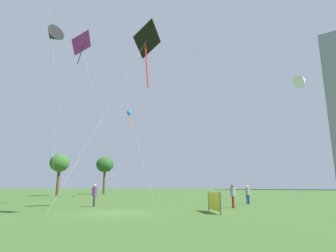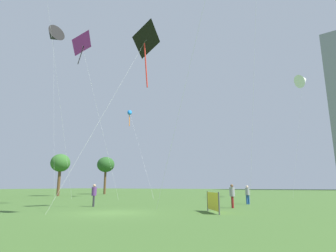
# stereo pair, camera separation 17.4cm
# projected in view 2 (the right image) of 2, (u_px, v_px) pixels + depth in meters

# --- Properties ---
(ground) EXTENTS (280.00, 280.00, 0.00)m
(ground) POSITION_uv_depth(u_px,v_px,m) (113.00, 213.00, 16.50)
(ground) COLOR #3D6028
(person_standing_0) EXTENTS (0.38, 0.38, 1.70)m
(person_standing_0) POSITION_uv_depth(u_px,v_px,m) (232.00, 194.00, 20.36)
(person_standing_0) COLOR maroon
(person_standing_0) RESTS_ON ground
(person_standing_1) EXTENTS (0.36, 0.36, 1.62)m
(person_standing_1) POSITION_uv_depth(u_px,v_px,m) (247.00, 193.00, 24.57)
(person_standing_1) COLOR #1E478C
(person_standing_1) RESTS_ON ground
(person_standing_3) EXTENTS (0.38, 0.38, 1.71)m
(person_standing_3) POSITION_uv_depth(u_px,v_px,m) (94.00, 194.00, 21.74)
(person_standing_3) COLOR #2D2D33
(person_standing_3) RESTS_ON ground
(kite_flying_2) EXTENTS (4.34, 6.64, 13.49)m
(kite_flying_2) POSITION_uv_depth(u_px,v_px,m) (146.00, 42.00, 21.49)
(kite_flying_2) COLOR silver
(kite_flying_2) RESTS_ON ground
(kite_flying_4) EXTENTS (6.78, 4.08, 21.05)m
(kite_flying_4) POSITION_uv_depth(u_px,v_px,m) (82.00, 44.00, 36.95)
(kite_flying_4) COLOR silver
(kite_flying_4) RESTS_ON ground
(kite_flying_5) EXTENTS (5.16, 3.12, 26.06)m
(kite_flying_5) POSITION_uv_depth(u_px,v_px,m) (54.00, 36.00, 43.24)
(kite_flying_5) COLOR silver
(kite_flying_5) RESTS_ON ground
(kite_flying_6) EXTENTS (4.25, 2.88, 18.11)m
(kite_flying_6) POSITION_uv_depth(u_px,v_px,m) (303.00, 80.00, 41.00)
(kite_flying_6) COLOR silver
(kite_flying_6) RESTS_ON ground
(kite_flying_8) EXTENTS (8.85, 6.83, 13.40)m
(kite_flying_8) POSITION_uv_depth(u_px,v_px,m) (130.00, 113.00, 42.56)
(kite_flying_8) COLOR silver
(kite_flying_8) RESTS_ON ground
(park_tree_0) EXTENTS (3.12, 3.12, 6.78)m
(park_tree_0) POSITION_uv_depth(u_px,v_px,m) (60.00, 163.00, 45.61)
(park_tree_0) COLOR brown
(park_tree_0) RESTS_ON ground
(park_tree_1) EXTENTS (3.45, 3.45, 7.34)m
(park_tree_1) POSITION_uv_depth(u_px,v_px,m) (106.00, 165.00, 55.80)
(park_tree_1) COLOR brown
(park_tree_1) RESTS_ON ground
(event_banner) EXTENTS (1.47, 2.11, 1.24)m
(event_banner) POSITION_uv_depth(u_px,v_px,m) (213.00, 201.00, 16.75)
(event_banner) COLOR #4C4C4C
(event_banner) RESTS_ON ground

